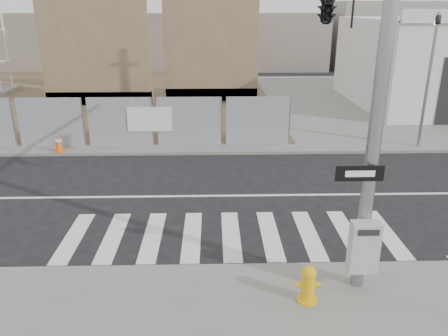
{
  "coord_description": "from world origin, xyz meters",
  "views": [
    {
      "loc": [
        -0.44,
        -12.36,
        5.48
      ],
      "look_at": [
        -0.15,
        -1.3,
        1.4
      ],
      "focal_mm": 35.0,
      "sensor_mm": 36.0,
      "label": 1
    }
  ],
  "objects_px": {
    "fire_hydrant": "(308,284)",
    "traffic_cone_c": "(59,143)",
    "traffic_cone_d": "(190,135)",
    "signal_pole": "(340,40)"
  },
  "relations": [
    {
      "from": "fire_hydrant",
      "to": "traffic_cone_c",
      "type": "bearing_deg",
      "value": 150.82
    },
    {
      "from": "fire_hydrant",
      "to": "traffic_cone_d",
      "type": "bearing_deg",
      "value": 125.69
    },
    {
      "from": "fire_hydrant",
      "to": "traffic_cone_d",
      "type": "relative_size",
      "value": 1.23
    },
    {
      "from": "fire_hydrant",
      "to": "traffic_cone_d",
      "type": "distance_m",
      "value": 11.14
    },
    {
      "from": "signal_pole",
      "to": "fire_hydrant",
      "type": "xyz_separation_m",
      "value": [
        -1.13,
        -3.28,
        -4.28
      ]
    },
    {
      "from": "signal_pole",
      "to": "fire_hydrant",
      "type": "bearing_deg",
      "value": -109.02
    },
    {
      "from": "traffic_cone_d",
      "to": "traffic_cone_c",
      "type": "bearing_deg",
      "value": -166.39
    },
    {
      "from": "fire_hydrant",
      "to": "traffic_cone_d",
      "type": "xyz_separation_m",
      "value": [
        -2.77,
        10.79,
        -0.07
      ]
    },
    {
      "from": "traffic_cone_c",
      "to": "traffic_cone_d",
      "type": "height_order",
      "value": "traffic_cone_c"
    },
    {
      "from": "traffic_cone_c",
      "to": "traffic_cone_d",
      "type": "relative_size",
      "value": 1.13
    }
  ]
}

